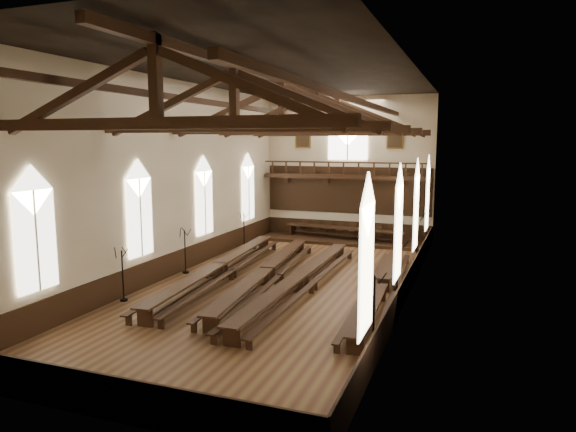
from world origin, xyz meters
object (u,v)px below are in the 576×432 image
candelabrum_left_mid (185,259)px  candelabrum_right_mid (397,281)px  refectory_row_d (381,285)px  candelabrum_right_near (374,322)px  refectory_row_b (266,272)px  refectory_row_c (300,278)px  candelabrum_left_far (244,236)px  candelabrum_left_near (123,285)px  refectory_row_a (219,267)px  dais (343,240)px  high_table (343,229)px  candelabrum_right_far (417,245)px

candelabrum_left_mid → candelabrum_right_mid: (11.10, -0.57, 0.06)m
refectory_row_d → candelabrum_right_near: bearing=-82.6°
refectory_row_b → refectory_row_d: size_ratio=1.05×
candelabrum_right_mid → refectory_row_c: bearing=-175.4°
candelabrum_left_far → candelabrum_right_mid: (11.10, -7.84, 0.09)m
candelabrum_left_near → candelabrum_right_mid: size_ratio=0.90×
refectory_row_a → candelabrum_right_near: size_ratio=5.99×
refectory_row_d → candelabrum_right_near: size_ratio=5.56×
candelabrum_left_near → dais: bearing=70.7°
candelabrum_right_mid → refectory_row_d: bearing=176.8°
candelabrum_left_mid → refectory_row_a: bearing=-7.0°
candelabrum_right_near → candelabrum_right_mid: bearing=90.0°
high_table → candelabrum_left_far: candelabrum_left_far is taller
candelabrum_left_near → candelabrum_left_far: (-0.00, 12.34, -0.02)m
refectory_row_b → candelabrum_left_near: 6.73m
candelabrum_right_near → refectory_row_d: bearing=97.4°
candelabrum_right_mid → candelabrum_right_near: bearing=-90.0°
dais → candelabrum_left_near: size_ratio=4.79×
refectory_row_c → high_table: high_table is taller
candelabrum_right_far → high_table: bearing=144.1°
refectory_row_a → candelabrum_right_far: candelabrum_right_far is taller
candelabrum_left_near → candelabrum_left_far: size_ratio=1.02×
dais → candelabrum_left_mid: size_ratio=4.70×
candelabrum_right_near → candelabrum_right_mid: size_ratio=0.96×
refectory_row_a → high_table: (3.55, 11.44, 0.28)m
dais → candelabrum_right_mid: (5.40, -11.74, 0.70)m
candelabrum_left_near → candelabrum_right_near: size_ratio=0.94×
candelabrum_right_near → candelabrum_left_mid: bearing=151.6°
candelabrum_left_mid → candelabrum_right_mid: bearing=-2.9°
refectory_row_a → high_table: size_ratio=1.78×
high_table → candelabrum_left_far: bearing=-145.5°
high_table → candelabrum_left_near: 17.22m
refectory_row_b → refectory_row_c: bearing=-18.7°
high_table → candelabrum_right_far: (5.40, -3.92, -0.00)m
refectory_row_d → candelabrum_left_near: bearing=-156.4°
refectory_row_d → candelabrum_right_mid: size_ratio=5.34×
refectory_row_d → candelabrum_right_mid: (0.71, -0.04, 0.28)m
high_table → refectory_row_b: bearing=-95.0°
refectory_row_c → candelabrum_left_near: size_ratio=6.24×
refectory_row_b → candelabrum_right_far: size_ratio=5.12×
candelabrum_right_near → refectory_row_b: bearing=138.0°
refectory_row_d → candelabrum_left_mid: (-10.39, 0.53, 0.22)m
refectory_row_c → candelabrum_right_far: (4.41, 8.18, 0.29)m
refectory_row_b → high_table: 11.48m
dais → candelabrum_left_far: 6.93m
refectory_row_c → high_table: 12.14m
candelabrum_right_near → candelabrum_right_far: size_ratio=0.88×
refectory_row_d → dais: refectory_row_d is taller
refectory_row_a → refectory_row_c: size_ratio=1.02×
refectory_row_d → candelabrum_left_far: size_ratio=6.05×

